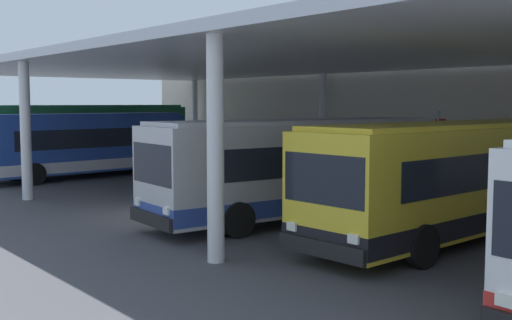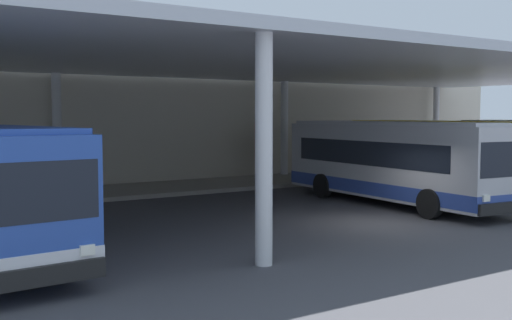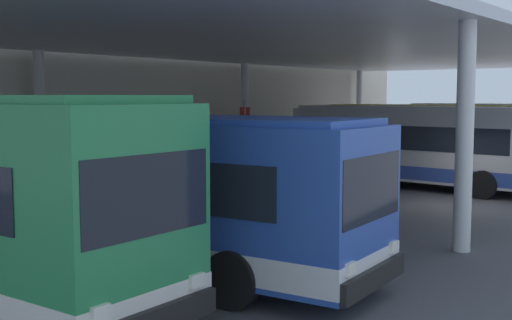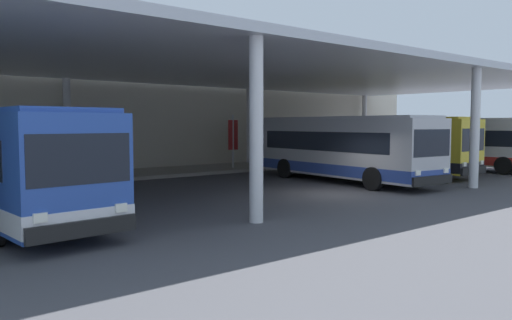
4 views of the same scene
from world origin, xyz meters
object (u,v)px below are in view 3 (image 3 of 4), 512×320
object	(u,v)px
trash_bin	(275,152)
bus_far_bay	(437,138)
bus_second_bay	(137,188)
bus_departing	(508,133)
bench_waiting	(315,149)
banner_sign	(245,131)
bus_middle_bay	(417,145)

from	to	relation	value
trash_bin	bus_far_bay	bearing A→B (deg)	-81.08
bus_second_bay	trash_bin	world-z (taller)	bus_second_bay
bus_departing	bench_waiting	world-z (taller)	bus_departing
bus_second_bay	banner_sign	xyz separation A→B (m)	(14.53, 8.57, 0.32)
bus_departing	trash_bin	distance (m)	12.19
bus_middle_bay	bus_departing	xyz separation A→B (m)	(11.01, -0.25, 0.00)
banner_sign	bus_second_bay	bearing A→B (deg)	-149.48
bus_departing	bus_far_bay	bearing A→B (deg)	167.74
bus_departing	trash_bin	bearing A→B (deg)	128.31
bus_far_bay	trash_bin	world-z (taller)	bus_far_bay
bus_middle_bay	banner_sign	distance (m)	8.15
trash_bin	banner_sign	xyz separation A→B (m)	(-4.05, -1.15, 1.30)
bus_far_bay	bus_departing	size ratio (longest dim) A/B	1.00
bench_waiting	bus_far_bay	bearing A→B (deg)	-104.94
bus_middle_bay	trash_bin	distance (m)	9.96
bench_waiting	banner_sign	world-z (taller)	banner_sign
bench_waiting	bus_departing	bearing A→B (deg)	-65.90
bus_far_bay	bus_middle_bay	bearing A→B (deg)	-166.98
bus_second_bay	banner_sign	size ratio (longest dim) A/B	3.34
bus_second_bay	bench_waiting	xyz separation A→B (m)	(21.98, 9.45, -0.99)
bus_second_bay	bus_departing	distance (m)	26.12
trash_bin	bus_second_bay	bearing A→B (deg)	-152.38
bus_departing	banner_sign	bearing A→B (deg)	144.12
bus_second_bay	bus_middle_bay	xyz separation A→B (m)	(15.10, 0.45, 0.00)
bus_far_bay	bus_second_bay	bearing A→B (deg)	-175.54
bus_middle_bay	bus_departing	bearing A→B (deg)	-1.32
bus_middle_bay	bus_departing	world-z (taller)	same
bus_departing	banner_sign	xyz separation A→B (m)	(-11.58, 8.38, 0.32)
bus_departing	trash_bin	world-z (taller)	bus_departing
bus_departing	bench_waiting	size ratio (longest dim) A/B	5.89
bus_second_bay	trash_bin	bearing A→B (deg)	27.62
bus_far_bay	bus_departing	xyz separation A→B (m)	(6.25, -1.36, 0.00)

